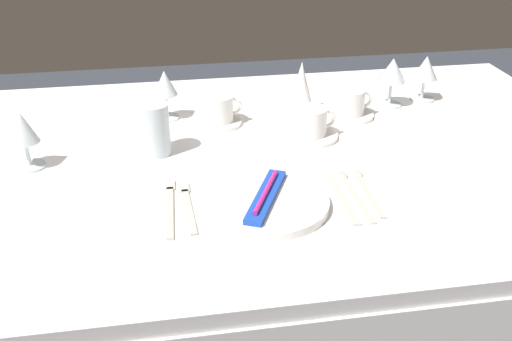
{
  "coord_description": "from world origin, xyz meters",
  "views": [
    {
      "loc": [
        -0.21,
        -1.27,
        1.38
      ],
      "look_at": [
        -0.02,
        -0.13,
        0.76
      ],
      "focal_mm": 41.99,
      "sensor_mm": 36.0,
      "label": 1
    }
  ],
  "objects": [
    {
      "name": "spoon_soup",
      "position": [
        0.17,
        -0.21,
        0.74
      ],
      "size": [
        0.03,
        0.22,
        0.01
      ],
      "color": "beige",
      "rests_on": "dining_table"
    },
    {
      "name": "toothbrush_package",
      "position": [
        -0.02,
        -0.25,
        0.77
      ],
      "size": [
        0.12,
        0.21,
        0.02
      ],
      "color": "blue",
      "rests_on": "dinner_plate"
    },
    {
      "name": "drink_tumbler",
      "position": [
        -0.24,
        0.04,
        0.8
      ],
      "size": [
        0.07,
        0.07,
        0.13
      ],
      "color": "silver",
      "rests_on": "dining_table"
    },
    {
      "name": "dinner_plate",
      "position": [
        -0.02,
        -0.25,
        0.75
      ],
      "size": [
        0.26,
        0.26,
        0.02
      ],
      "primitive_type": "cylinder",
      "color": "white",
      "rests_on": "dining_table"
    },
    {
      "name": "wine_glass_centre",
      "position": [
        0.53,
        0.26,
        0.83
      ],
      "size": [
        0.07,
        0.07,
        0.13
      ],
      "color": "silver",
      "rests_on": "dining_table"
    },
    {
      "name": "fork_outer",
      "position": [
        -0.18,
        -0.22,
        0.74
      ],
      "size": [
        0.03,
        0.2,
        0.0
      ],
      "color": "beige",
      "rests_on": "dining_table"
    },
    {
      "name": "saucer_far",
      "position": [
        0.15,
        0.06,
        0.74
      ],
      "size": [
        0.14,
        0.14,
        0.01
      ],
      "primitive_type": "cylinder",
      "color": "white",
      "rests_on": "dining_table"
    },
    {
      "name": "dining_table",
      "position": [
        0.0,
        0.0,
        0.66
      ],
      "size": [
        1.8,
        1.11,
        0.74
      ],
      "color": "white",
      "rests_on": "ground"
    },
    {
      "name": "saucer_right",
      "position": [
        0.28,
        0.18,
        0.74
      ],
      "size": [
        0.14,
        0.14,
        0.01
      ],
      "primitive_type": "cylinder",
      "color": "white",
      "rests_on": "dining_table"
    },
    {
      "name": "wine_glass_right",
      "position": [
        0.42,
        0.24,
        0.84
      ],
      "size": [
        0.08,
        0.08,
        0.14
      ],
      "color": "silver",
      "rests_on": "dining_table"
    },
    {
      "name": "coffee_cup_right",
      "position": [
        0.29,
        0.18,
        0.78
      ],
      "size": [
        0.11,
        0.08,
        0.07
      ],
      "color": "white",
      "rests_on": "saucer_right"
    },
    {
      "name": "wine_glass_far",
      "position": [
        -0.52,
        0.01,
        0.83
      ],
      "size": [
        0.07,
        0.07,
        0.13
      ],
      "color": "silver",
      "rests_on": "dining_table"
    },
    {
      "name": "napkin_folded",
      "position": [
        0.16,
        0.24,
        0.81
      ],
      "size": [
        0.08,
        0.08,
        0.14
      ],
      "primitive_type": "cone",
      "color": "white",
      "rests_on": "dining_table"
    },
    {
      "name": "spoon_dessert",
      "position": [
        0.2,
        -0.2,
        0.74
      ],
      "size": [
        0.03,
        0.21,
        0.01
      ],
      "color": "beige",
      "rests_on": "dining_table"
    },
    {
      "name": "dinner_knife",
      "position": [
        0.14,
        -0.24,
        0.74
      ],
      "size": [
        0.02,
        0.23,
        0.0
      ],
      "color": "beige",
      "rests_on": "dining_table"
    },
    {
      "name": "fork_inner",
      "position": [
        -0.22,
        -0.21,
        0.74
      ],
      "size": [
        0.03,
        0.23,
        0.0
      ],
      "color": "beige",
      "rests_on": "dining_table"
    },
    {
      "name": "saucer_left",
      "position": [
        -0.07,
        0.19,
        0.74
      ],
      "size": [
        0.12,
        0.12,
        0.01
      ],
      "primitive_type": "cylinder",
      "color": "white",
      "rests_on": "dining_table"
    },
    {
      "name": "coffee_cup_left",
      "position": [
        -0.07,
        0.19,
        0.78
      ],
      "size": [
        0.1,
        0.08,
        0.07
      ],
      "color": "white",
      "rests_on": "saucer_left"
    },
    {
      "name": "wine_glass_left",
      "position": [
        -0.2,
        0.25,
        0.83
      ],
      "size": [
        0.06,
        0.06,
        0.13
      ],
      "color": "silver",
      "rests_on": "dining_table"
    },
    {
      "name": "coffee_cup_far",
      "position": [
        0.15,
        0.06,
        0.78
      ],
      "size": [
        0.11,
        0.08,
        0.07
      ],
      "color": "white",
      "rests_on": "saucer_far"
    }
  ]
}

